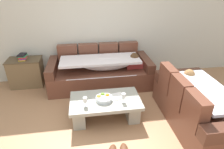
# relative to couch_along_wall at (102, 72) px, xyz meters

# --- Properties ---
(ground_plane) EXTENTS (14.00, 14.00, 0.00)m
(ground_plane) POSITION_rel_couch_along_wall_xyz_m (-0.13, -1.62, -0.33)
(ground_plane) COLOR #A87953
(back_wall) EXTENTS (9.00, 0.10, 2.70)m
(back_wall) POSITION_rel_couch_along_wall_xyz_m (-0.13, 0.53, 1.02)
(back_wall) COLOR beige
(back_wall) RESTS_ON ground_plane
(couch_along_wall) EXTENTS (2.24, 0.92, 0.88)m
(couch_along_wall) POSITION_rel_couch_along_wall_xyz_m (0.00, 0.00, 0.00)
(couch_along_wall) COLOR brown
(couch_along_wall) RESTS_ON ground_plane
(couch_near_window) EXTENTS (0.92, 1.73, 0.88)m
(couch_near_window) POSITION_rel_couch_along_wall_xyz_m (1.43, -1.54, 0.00)
(couch_near_window) COLOR brown
(couch_near_window) RESTS_ON ground_plane
(coffee_table) EXTENTS (1.20, 0.68, 0.38)m
(coffee_table) POSITION_rel_couch_along_wall_xyz_m (-0.05, -1.18, -0.09)
(coffee_table) COLOR #9D9E92
(coffee_table) RESTS_ON ground_plane
(fruit_bowl) EXTENTS (0.28, 0.28, 0.10)m
(fruit_bowl) POSITION_rel_couch_along_wall_xyz_m (-0.08, -1.19, 0.09)
(fruit_bowl) COLOR silver
(fruit_bowl) RESTS_ON coffee_table
(wine_glass_near_left) EXTENTS (0.07, 0.07, 0.17)m
(wine_glass_near_left) POSITION_rel_couch_along_wall_xyz_m (-0.39, -1.32, 0.16)
(wine_glass_near_left) COLOR silver
(wine_glass_near_left) RESTS_ON coffee_table
(wine_glass_near_right) EXTENTS (0.07, 0.07, 0.17)m
(wine_glass_near_right) POSITION_rel_couch_along_wall_xyz_m (0.24, -1.30, 0.16)
(wine_glass_near_right) COLOR silver
(wine_glass_near_right) RESTS_ON coffee_table
(open_magazine) EXTENTS (0.32, 0.27, 0.01)m
(open_magazine) POSITION_rel_couch_along_wall_xyz_m (0.14, -1.13, 0.05)
(open_magazine) COLOR white
(open_magazine) RESTS_ON coffee_table
(side_cabinet) EXTENTS (0.72, 0.44, 0.64)m
(side_cabinet) POSITION_rel_couch_along_wall_xyz_m (-1.69, 0.23, -0.01)
(side_cabinet) COLOR brown
(side_cabinet) RESTS_ON ground_plane
(book_stack_on_cabinet) EXTENTS (0.19, 0.23, 0.12)m
(book_stack_on_cabinet) POSITION_rel_couch_along_wall_xyz_m (-1.69, 0.23, 0.37)
(book_stack_on_cabinet) COLOR gold
(book_stack_on_cabinet) RESTS_ON side_cabinet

